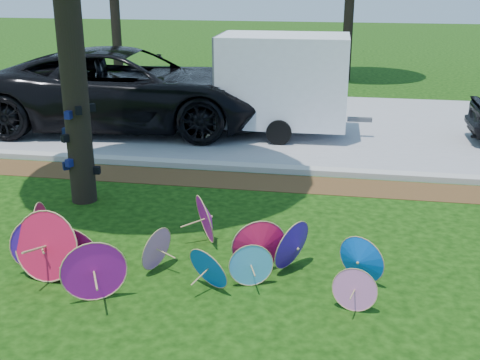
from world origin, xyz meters
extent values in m
plane|color=black|center=(0.00, 0.00, 0.00)|extent=(90.00, 90.00, 0.00)
cube|color=#472D16|center=(0.00, 4.50, 0.01)|extent=(90.00, 1.00, 0.01)
cube|color=#B7B5AD|center=(0.00, 5.20, 0.06)|extent=(90.00, 0.30, 0.12)
cube|color=gray|center=(0.00, 9.35, 0.01)|extent=(90.00, 8.00, 0.01)
cylinder|color=black|center=(-2.50, 2.97, 3.07)|extent=(0.44, 0.44, 6.14)
cone|color=#4AAFEA|center=(0.91, 0.48, 0.29)|extent=(0.58, 0.27, 0.59)
cone|color=blue|center=(0.43, 0.27, 0.32)|extent=(0.70, 0.60, 0.63)
cone|color=#4818B5|center=(-1.97, 0.41, 0.40)|extent=(0.77, 0.59, 0.81)
cone|color=pink|center=(-0.45, 0.68, 0.31)|extent=(0.41, 0.66, 0.63)
cone|color=#D817AC|center=(-0.93, -0.24, 0.41)|extent=(0.80, 0.53, 0.82)
cone|color=red|center=(-1.75, 0.23, 0.48)|extent=(1.00, 0.49, 0.96)
cone|color=blue|center=(2.30, 0.74, 0.34)|extent=(0.67, 0.50, 0.68)
cone|color=pink|center=(2.24, 0.10, 0.28)|extent=(0.57, 0.23, 0.56)
cone|color=#D817AC|center=(0.07, 1.68, 0.38)|extent=(0.60, 0.79, 0.76)
cone|color=red|center=(-2.28, 0.95, 0.37)|extent=(0.36, 0.76, 0.74)
cone|color=red|center=(0.98, 0.82, 0.38)|extent=(0.78, 0.47, 0.77)
cone|color=#D817AC|center=(-1.51, 0.48, 0.38)|extent=(0.79, 0.45, 0.74)
cone|color=#4818B5|center=(1.44, 0.97, 0.37)|extent=(0.61, 0.78, 0.74)
cone|color=#4AAFEA|center=(-2.09, 0.70, 0.33)|extent=(0.63, 0.52, 0.67)
imported|color=black|center=(-3.54, 8.19, 1.03)|extent=(7.67, 4.09, 2.05)
cube|color=white|center=(0.47, 8.22, 1.38)|extent=(3.12, 2.01, 2.75)
cylinder|color=black|center=(-6.67, 15.57, 2.50)|extent=(0.36, 0.36, 5.00)
cylinder|color=black|center=(1.92, 16.80, 2.50)|extent=(0.36, 0.36, 5.00)
camera|label=1|loc=(2.01, -6.42, 3.86)|focal=45.00mm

